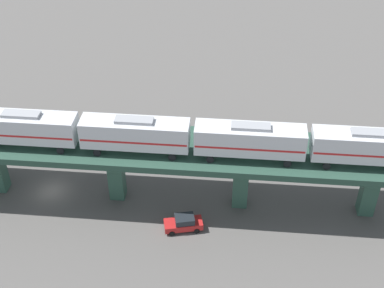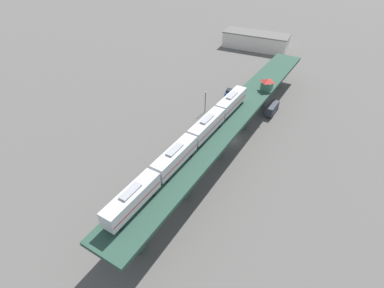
% 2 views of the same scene
% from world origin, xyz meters
% --- Properties ---
extents(ground_plane, '(400.00, 400.00, 0.00)m').
position_xyz_m(ground_plane, '(0.00, 0.00, 0.00)').
color(ground_plane, '#514F4C').
extents(elevated_viaduct, '(25.31, 91.96, 8.21)m').
position_xyz_m(elevated_viaduct, '(-0.04, -0.19, 7.03)').
color(elevated_viaduct, '#244135').
rests_on(elevated_viaduct, ground).
extents(subway_train, '(11.98, 49.46, 4.45)m').
position_xyz_m(subway_train, '(-4.68, -17.26, 10.75)').
color(subway_train, silver).
rests_on(subway_train, elevated_viaduct).
extents(street_car_red, '(2.14, 4.49, 1.89)m').
position_xyz_m(street_car_red, '(-8.02, -15.98, 0.94)').
color(street_car_red, '#AD1E1E').
rests_on(street_car_red, ground).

